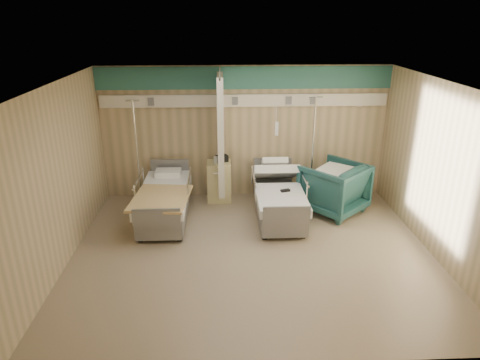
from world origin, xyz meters
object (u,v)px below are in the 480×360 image
(bed_left, at_px, (165,205))
(bedside_cabinet, at_px, (219,181))
(iv_stand_right, at_px, (311,181))
(iv_stand_left, at_px, (140,183))
(visitor_armchair, at_px, (334,188))
(bed_right, at_px, (278,202))

(bed_left, xyz_separation_m, bedside_cabinet, (1.05, 0.90, 0.11))
(bedside_cabinet, height_order, iv_stand_right, iv_stand_right)
(iv_stand_right, height_order, iv_stand_left, iv_stand_right)
(visitor_armchair, relative_size, iv_stand_left, 0.51)
(iv_stand_left, bearing_deg, bedside_cabinet, 3.13)
(bed_left, distance_m, bedside_cabinet, 1.39)
(iv_stand_right, bearing_deg, bed_right, -136.47)
(bed_left, height_order, iv_stand_left, iv_stand_left)
(bed_right, height_order, bed_left, same)
(bed_right, xyz_separation_m, bed_left, (-2.20, 0.00, 0.00))
(bed_left, bearing_deg, visitor_armchair, 4.01)
(bedside_cabinet, bearing_deg, iv_stand_left, -176.87)
(bed_right, relative_size, bed_left, 1.00)
(bed_left, height_order, iv_stand_right, iv_stand_right)
(bedside_cabinet, bearing_deg, bed_left, -139.40)
(iv_stand_right, bearing_deg, visitor_armchair, -54.28)
(bed_right, relative_size, iv_stand_right, 0.96)
(bed_right, height_order, iv_stand_left, iv_stand_left)
(bed_left, relative_size, visitor_armchair, 1.93)
(iv_stand_right, distance_m, iv_stand_left, 3.59)
(bedside_cabinet, distance_m, iv_stand_right, 1.93)
(bedside_cabinet, xyz_separation_m, visitor_armchair, (2.29, -0.67, 0.08))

